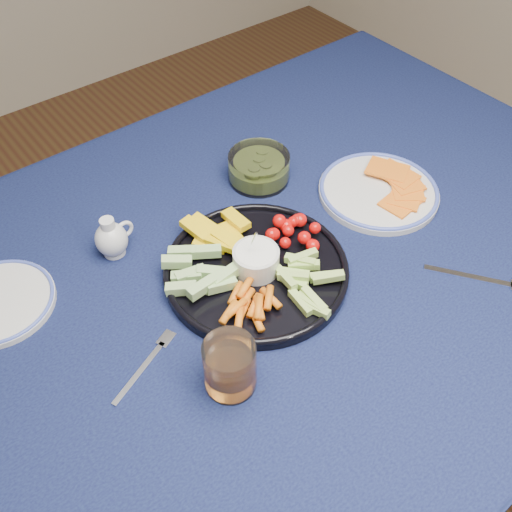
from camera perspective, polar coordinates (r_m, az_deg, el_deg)
dining_table at (r=1.09m, az=-1.02°, el=-4.84°), size 1.67×1.07×0.75m
crudite_platter at (r=1.00m, az=-0.12°, el=-1.15°), size 0.33×0.33×0.11m
creamer_pitcher at (r=1.06m, az=-14.22°, el=1.70°), size 0.08×0.06×0.08m
pickle_bowl at (r=1.19m, az=0.29°, el=8.72°), size 0.13×0.13×0.06m
cheese_plate at (r=1.19m, az=12.18°, el=6.49°), size 0.24×0.24×0.03m
juice_tumbler at (r=0.86m, az=-2.62°, el=-11.14°), size 0.08×0.08×0.09m
fork_left at (r=0.92m, az=-10.63°, el=-10.23°), size 0.14×0.07×0.00m
fork_right at (r=1.08m, az=22.15°, el=-2.29°), size 0.12×0.16×0.00m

